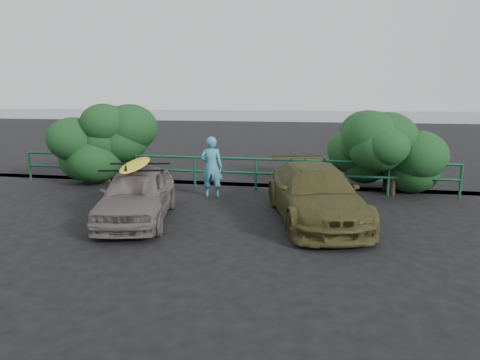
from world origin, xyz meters
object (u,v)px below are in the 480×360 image
(sedan, at_px, (137,194))
(olive_vehicle, at_px, (315,194))
(surfboard, at_px, (136,164))
(guardrail, at_px, (225,173))
(man, at_px, (212,167))

(sedan, xyz_separation_m, olive_vehicle, (4.18, 0.80, 0.02))
(olive_vehicle, distance_m, surfboard, 4.31)
(guardrail, height_order, surfboard, surfboard)
(guardrail, distance_m, olive_vehicle, 4.15)
(sedan, distance_m, man, 2.93)
(guardrail, bearing_deg, man, -97.80)
(olive_vehicle, bearing_deg, man, 133.38)
(guardrail, xyz_separation_m, surfboard, (-1.29, -3.78, 0.84))
(olive_vehicle, height_order, man, man)
(olive_vehicle, xyz_separation_m, man, (-3.04, 1.88, 0.24))
(olive_vehicle, bearing_deg, surfboard, 176.05)
(surfboard, bearing_deg, man, 54.46)
(guardrail, bearing_deg, surfboard, -108.83)
(olive_vehicle, bearing_deg, sedan, 176.05)
(guardrail, bearing_deg, olive_vehicle, -45.92)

